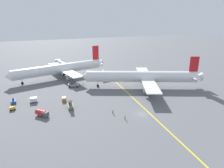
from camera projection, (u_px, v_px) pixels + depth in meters
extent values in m
plane|color=slate|center=(142.00, 114.00, 71.94)|extent=(600.00, 600.00, 0.00)
cube|color=yellow|center=(138.00, 102.00, 82.29)|extent=(15.14, 119.16, 0.01)
cylinder|color=white|center=(60.00, 69.00, 114.81)|extent=(53.46, 15.54, 5.64)
cone|color=white|center=(7.00, 76.00, 99.62)|extent=(3.72, 5.62, 5.19)
cone|color=white|center=(99.00, 63.00, 129.88)|extent=(4.38, 5.11, 4.51)
cube|color=white|center=(64.00, 70.00, 116.53)|extent=(13.98, 41.54, 0.44)
cube|color=white|center=(96.00, 63.00, 128.34)|extent=(5.58, 13.37, 0.28)
cube|color=red|center=(96.00, 53.00, 126.06)|extent=(4.39, 1.18, 8.86)
cylinder|color=#999EA3|center=(56.00, 69.00, 125.48)|extent=(4.61, 3.34, 2.60)
cylinder|color=#999EA3|center=(71.00, 77.00, 107.63)|extent=(4.61, 3.34, 2.60)
cylinder|color=slate|center=(68.00, 75.00, 115.35)|extent=(0.28, 0.28, 2.41)
cylinder|color=black|center=(68.00, 77.00, 115.73)|extent=(1.38, 0.78, 1.30)
cylinder|color=slate|center=(64.00, 73.00, 120.63)|extent=(0.28, 0.28, 2.41)
cylinder|color=black|center=(64.00, 75.00, 121.01)|extent=(1.38, 0.78, 1.30)
cylinder|color=slate|center=(22.00, 81.00, 104.37)|extent=(0.28, 0.28, 2.41)
cylinder|color=black|center=(22.00, 83.00, 104.75)|extent=(1.38, 0.78, 1.30)
cylinder|color=white|center=(141.00, 77.00, 98.72)|extent=(52.63, 28.94, 5.65)
cone|color=white|center=(84.00, 76.00, 99.27)|extent=(4.76, 5.90, 5.20)
cone|color=white|center=(198.00, 77.00, 98.17)|extent=(5.19, 5.63, 4.52)
cube|color=white|center=(146.00, 78.00, 98.93)|extent=(24.92, 43.07, 0.44)
cube|color=white|center=(193.00, 76.00, 98.04)|extent=(8.47, 13.12, 0.28)
cube|color=red|center=(194.00, 64.00, 96.13)|extent=(4.13, 2.21, 7.58)
cylinder|color=#999EA3|center=(141.00, 75.00, 111.37)|extent=(4.91, 4.15, 2.60)
cylinder|color=#999EA3|center=(148.00, 90.00, 87.67)|extent=(4.91, 4.15, 2.60)
cylinder|color=slate|center=(149.00, 86.00, 96.63)|extent=(0.28, 0.28, 2.53)
cylinder|color=black|center=(149.00, 88.00, 97.03)|extent=(1.41, 1.05, 1.30)
cylinder|color=slate|center=(147.00, 82.00, 103.08)|extent=(0.28, 0.28, 2.53)
cylinder|color=black|center=(147.00, 84.00, 103.48)|extent=(1.41, 1.05, 1.30)
cylinder|color=slate|center=(98.00, 83.00, 100.35)|extent=(0.28, 0.28, 2.53)
cylinder|color=black|center=(98.00, 86.00, 100.75)|extent=(1.41, 1.05, 1.30)
cube|color=gray|center=(74.00, 85.00, 100.84)|extent=(6.03, 4.57, 1.16)
cube|color=#333D47|center=(71.00, 83.00, 100.54)|extent=(2.63, 2.63, 0.90)
cylinder|color=#4C4C51|center=(82.00, 85.00, 100.75)|extent=(2.98, 1.54, 0.20)
sphere|color=orange|center=(71.00, 82.00, 100.34)|extent=(0.24, 0.24, 0.24)
cylinder|color=black|center=(70.00, 87.00, 99.89)|extent=(0.94, 0.65, 0.90)
cylinder|color=black|center=(71.00, 85.00, 102.23)|extent=(0.94, 0.65, 0.90)
cylinder|color=black|center=(77.00, 87.00, 99.83)|extent=(0.94, 0.65, 0.90)
cylinder|color=black|center=(78.00, 85.00, 102.17)|extent=(0.94, 0.65, 0.90)
cube|color=#2D5199|center=(13.00, 101.00, 81.54)|extent=(2.14, 4.14, 0.90)
cube|color=black|center=(13.00, 99.00, 80.45)|extent=(1.06, 4.28, 1.83)
cylinder|color=black|center=(16.00, 102.00, 81.39)|extent=(0.25, 0.61, 0.60)
cylinder|color=black|center=(12.00, 103.00, 80.74)|extent=(0.25, 0.61, 0.60)
cylinder|color=black|center=(15.00, 101.00, 82.63)|extent=(0.25, 0.61, 0.60)
cylinder|color=black|center=(12.00, 102.00, 81.99)|extent=(0.25, 0.61, 0.60)
cube|color=gold|center=(12.00, 108.00, 74.96)|extent=(1.94, 1.42, 1.10)
cylinder|color=black|center=(14.00, 106.00, 74.97)|extent=(0.16, 0.16, 0.50)
cylinder|color=black|center=(11.00, 110.00, 74.19)|extent=(0.62, 0.27, 0.60)
cylinder|color=black|center=(10.00, 109.00, 75.32)|extent=(0.62, 0.27, 0.60)
cylinder|color=black|center=(15.00, 110.00, 74.94)|extent=(0.62, 0.27, 0.60)
cylinder|color=black|center=(15.00, 108.00, 76.07)|extent=(0.62, 0.27, 0.60)
cube|color=orange|center=(64.00, 99.00, 83.30)|extent=(2.11, 2.89, 1.00)
cube|color=#B2B2B7|center=(64.00, 97.00, 83.03)|extent=(2.21, 3.04, 0.12)
cylinder|color=black|center=(66.00, 101.00, 82.87)|extent=(0.34, 0.63, 0.60)
cylinder|color=black|center=(62.00, 101.00, 82.65)|extent=(0.34, 0.63, 0.60)
cylinder|color=black|center=(66.00, 100.00, 84.27)|extent=(0.34, 0.63, 0.60)
cylinder|color=black|center=(63.00, 100.00, 84.05)|extent=(0.34, 0.63, 0.60)
cube|color=slate|center=(34.00, 101.00, 82.04)|extent=(3.46, 2.60, 0.25)
cube|color=silver|center=(34.00, 99.00, 81.75)|extent=(3.04, 2.35, 1.60)
cylinder|color=black|center=(32.00, 103.00, 81.24)|extent=(0.62, 0.28, 0.60)
cylinder|color=black|center=(32.00, 101.00, 82.51)|extent=(0.62, 0.28, 0.60)
cylinder|color=black|center=(36.00, 102.00, 81.65)|extent=(0.62, 0.28, 0.60)
cylinder|color=black|center=(36.00, 101.00, 82.92)|extent=(0.62, 0.28, 0.60)
cube|color=#666B4C|center=(71.00, 106.00, 76.49)|extent=(2.53, 4.71, 1.00)
cube|color=silver|center=(70.00, 102.00, 76.15)|extent=(1.90, 4.32, 2.71)
cylinder|color=black|center=(73.00, 108.00, 76.16)|extent=(0.27, 0.62, 0.60)
cylinder|color=black|center=(69.00, 109.00, 75.77)|extent=(0.27, 0.62, 0.60)
cylinder|color=black|center=(72.00, 107.00, 77.52)|extent=(0.27, 0.62, 0.60)
cylinder|color=black|center=(69.00, 107.00, 77.13)|extent=(0.27, 0.62, 0.60)
cylinder|color=red|center=(41.00, 113.00, 70.04)|extent=(4.16, 4.31, 2.00)
cube|color=#4C4C51|center=(45.00, 114.00, 69.34)|extent=(2.51, 2.52, 1.80)
cylinder|color=black|center=(44.00, 115.00, 70.71)|extent=(0.55, 0.58, 0.60)
cylinder|color=black|center=(42.00, 117.00, 69.50)|extent=(0.55, 0.58, 0.60)
cylinder|color=black|center=(41.00, 114.00, 71.28)|extent=(0.55, 0.58, 0.60)
cylinder|color=black|center=(38.00, 116.00, 70.07)|extent=(0.55, 0.58, 0.60)
cylinder|color=#2D3351|center=(125.00, 118.00, 68.07)|extent=(0.28, 0.28, 0.86)
cylinder|color=orange|center=(125.00, 116.00, 67.84)|extent=(0.36, 0.36, 0.61)
sphere|color=#9E704C|center=(125.00, 115.00, 67.70)|extent=(0.23, 0.23, 0.23)
cylinder|color=#2D3351|center=(113.00, 112.00, 72.31)|extent=(0.28, 0.28, 0.87)
cylinder|color=orange|center=(113.00, 111.00, 72.07)|extent=(0.36, 0.36, 0.62)
sphere|color=#9E704C|center=(113.00, 110.00, 71.93)|extent=(0.24, 0.24, 0.24)
cylinder|color=#B7B7BC|center=(63.00, 64.00, 133.40)|extent=(7.21, 21.01, 3.20)
cylinder|color=#99999E|center=(58.00, 62.00, 141.43)|extent=(3.84, 3.84, 3.52)
cylinder|color=#595960|center=(59.00, 65.00, 141.27)|extent=(0.70, 0.70, 3.91)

